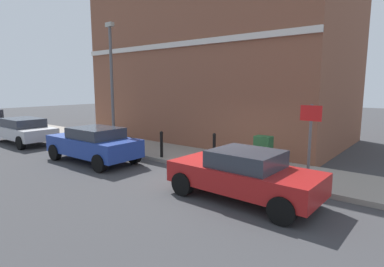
# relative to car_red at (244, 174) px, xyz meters

# --- Properties ---
(ground) EXTENTS (80.00, 80.00, 0.00)m
(ground) POSITION_rel_car_red_xyz_m (0.87, 1.42, -0.69)
(ground) COLOR #38383A
(sidewalk) EXTENTS (2.60, 30.00, 0.15)m
(sidewalk) POSITION_rel_car_red_xyz_m (2.77, 7.42, -0.62)
(sidewalk) COLOR gray
(sidewalk) RESTS_ON ground
(corner_building) EXTENTS (7.93, 13.10, 8.45)m
(corner_building) POSITION_rel_car_red_xyz_m (7.98, 5.97, 3.53)
(corner_building) COLOR brown
(corner_building) RESTS_ON ground
(car_red) EXTENTS (1.85, 3.97, 1.32)m
(car_red) POSITION_rel_car_red_xyz_m (0.00, 0.00, 0.00)
(car_red) COLOR maroon
(car_red) RESTS_ON ground
(car_blue) EXTENTS (1.86, 4.05, 1.37)m
(car_blue) POSITION_rel_car_red_xyz_m (-0.06, 6.59, 0.04)
(car_blue) COLOR navy
(car_blue) RESTS_ON ground
(car_silver) EXTENTS (1.81, 4.31, 1.31)m
(car_silver) POSITION_rel_car_red_xyz_m (-0.04, 12.92, 0.01)
(car_silver) COLOR #B7B7BC
(car_silver) RESTS_ON ground
(utility_cabinet) EXTENTS (0.46, 0.61, 1.15)m
(utility_cabinet) POSITION_rel_car_red_xyz_m (2.52, 0.68, -0.01)
(utility_cabinet) COLOR #1E4C28
(utility_cabinet) RESTS_ON sidewalk
(bollard_near_cabinet) EXTENTS (0.14, 0.14, 1.04)m
(bollard_near_cabinet) POSITION_rel_car_red_xyz_m (2.62, 2.74, 0.01)
(bollard_near_cabinet) COLOR black
(bollard_near_cabinet) RESTS_ON sidewalk
(bollard_far_kerb) EXTENTS (0.14, 0.14, 1.04)m
(bollard_far_kerb) POSITION_rel_car_red_xyz_m (1.72, 4.65, 0.01)
(bollard_far_kerb) COLOR black
(bollard_far_kerb) RESTS_ON sidewalk
(street_sign) EXTENTS (0.08, 0.60, 2.30)m
(street_sign) POSITION_rel_car_red_xyz_m (1.94, -1.02, 0.97)
(street_sign) COLOR #59595B
(street_sign) RESTS_ON sidewalk
(lamppost) EXTENTS (0.20, 0.44, 5.72)m
(lamppost) POSITION_rel_car_red_xyz_m (2.36, 8.52, 2.61)
(lamppost) COLOR #59595B
(lamppost) RESTS_ON sidewalk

